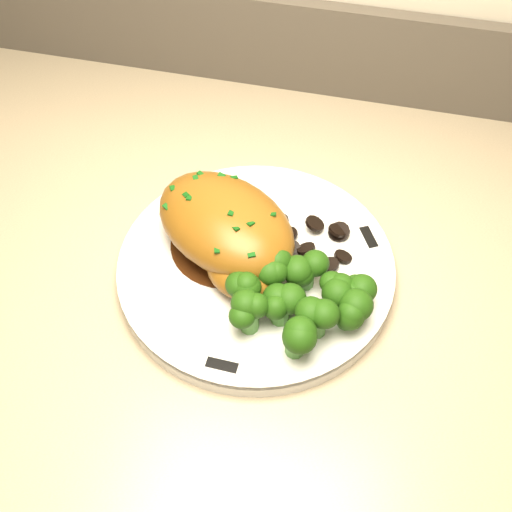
% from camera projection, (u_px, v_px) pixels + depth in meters
% --- Properties ---
extents(counter, '(2.03, 0.67, 1.00)m').
position_uv_depth(counter, '(379.00, 472.00, 0.97)').
color(counter, brown).
rests_on(counter, ground).
extents(plate, '(0.34, 0.34, 0.02)m').
position_uv_depth(plate, '(256.00, 268.00, 0.65)').
color(plate, silver).
rests_on(plate, counter).
extents(rim_accent_0, '(0.02, 0.03, 0.00)m').
position_uv_depth(rim_accent_0, '(369.00, 237.00, 0.66)').
color(rim_accent_0, black).
rests_on(rim_accent_0, plate).
extents(rim_accent_1, '(0.02, 0.03, 0.00)m').
position_uv_depth(rim_accent_1, '(177.00, 200.00, 0.69)').
color(rim_accent_1, black).
rests_on(rim_accent_1, plate).
extents(rim_accent_2, '(0.03, 0.01, 0.00)m').
position_uv_depth(rim_accent_2, '(222.00, 365.00, 0.57)').
color(rim_accent_2, black).
rests_on(rim_accent_2, plate).
extents(gravy_pool, '(0.11, 0.11, 0.00)m').
position_uv_depth(gravy_pool, '(227.00, 244.00, 0.65)').
color(gravy_pool, '#351909').
rests_on(gravy_pool, plate).
extents(chicken_breast, '(0.19, 0.18, 0.06)m').
position_uv_depth(chicken_breast, '(227.00, 229.00, 0.63)').
color(chicken_breast, '#8C5618').
rests_on(chicken_breast, plate).
extents(mushroom_pile, '(0.09, 0.06, 0.02)m').
position_uv_depth(mushroom_pile, '(302.00, 246.00, 0.65)').
color(mushroom_pile, black).
rests_on(mushroom_pile, plate).
extents(broccoli_florets, '(0.13, 0.10, 0.04)m').
position_uv_depth(broccoli_florets, '(301.00, 299.00, 0.58)').
color(broccoli_florets, '#4B8839').
rests_on(broccoli_florets, plate).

